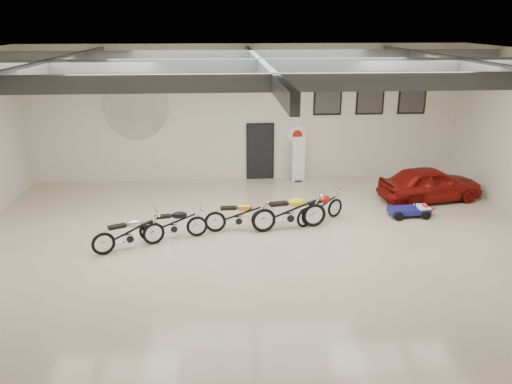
{
  "coord_description": "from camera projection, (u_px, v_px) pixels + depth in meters",
  "views": [
    {
      "loc": [
        -0.97,
        -12.32,
        5.8
      ],
      "look_at": [
        0.0,
        1.2,
        1.1
      ],
      "focal_mm": 35.0,
      "sensor_mm": 36.0,
      "label": 1
    }
  ],
  "objects": [
    {
      "name": "poster_mid",
      "position": [
        370.0,
        96.0,
        18.49
      ],
      "size": [
        1.05,
        0.08,
        1.35
      ],
      "primitive_type": null,
      "color": "black",
      "rests_on": "back_wall"
    },
    {
      "name": "motorcycle_gold",
      "position": [
        239.0,
        215.0,
        14.3
      ],
      "size": [
        1.94,
        0.67,
        1.0
      ],
      "primitive_type": null,
      "rotation": [
        0.0,
        0.0,
        0.04
      ],
      "color": "silver",
      "rests_on": "floor"
    },
    {
      "name": "door",
      "position": [
        260.0,
        152.0,
        18.87
      ],
      "size": [
        0.92,
        0.08,
        2.1
      ],
      "primitive_type": "cube",
      "color": "black",
      "rests_on": "back_wall"
    },
    {
      "name": "banner_stand",
      "position": [
        299.0,
        159.0,
        18.6
      ],
      "size": [
        0.5,
        0.24,
        1.76
      ],
      "primitive_type": null,
      "rotation": [
        0.0,
        0.0,
        0.1
      ],
      "color": "white",
      "rests_on": "floor"
    },
    {
      "name": "ceiling_beams",
      "position": [
        260.0,
        65.0,
        12.02
      ],
      "size": [
        15.8,
        11.8,
        0.32
      ],
      "primitive_type": null,
      "color": "slate",
      "rests_on": "ceiling"
    },
    {
      "name": "floor",
      "position": [
        259.0,
        244.0,
        13.57
      ],
      "size": [
        16.0,
        12.0,
        0.01
      ],
      "primitive_type": "cube",
      "color": "#C3B695",
      "rests_on": "ground"
    },
    {
      "name": "go_kart",
      "position": [
        413.0,
        208.0,
        15.43
      ],
      "size": [
        1.55,
        0.74,
        0.55
      ],
      "primitive_type": null,
      "rotation": [
        0.0,
        0.0,
        0.04
      ],
      "color": "navy",
      "rests_on": "floor"
    },
    {
      "name": "back_wall",
      "position": [
        247.0,
        114.0,
        18.41
      ],
      "size": [
        16.0,
        0.02,
        5.0
      ],
      "primitive_type": "cube",
      "color": "beige",
      "rests_on": "floor"
    },
    {
      "name": "vintage_car",
      "position": [
        430.0,
        184.0,
        16.72
      ],
      "size": [
        2.02,
        3.65,
        1.18
      ],
      "primitive_type": "imported",
      "rotation": [
        0.0,
        0.0,
        1.76
      ],
      "color": "maroon",
      "rests_on": "floor"
    },
    {
      "name": "logo_plaque",
      "position": [
        136.0,
        107.0,
        17.99
      ],
      "size": [
        2.3,
        0.06,
        1.16
      ],
      "primitive_type": null,
      "color": "silver",
      "rests_on": "back_wall"
    },
    {
      "name": "motorcycle_yellow",
      "position": [
        290.0,
        211.0,
        14.38
      ],
      "size": [
        2.29,
        1.09,
        1.15
      ],
      "primitive_type": null,
      "rotation": [
        0.0,
        0.0,
        0.19
      ],
      "color": "silver",
      "rests_on": "floor"
    },
    {
      "name": "motorcycle_silver",
      "position": [
        129.0,
        232.0,
        13.13
      ],
      "size": [
        1.99,
        1.34,
        1.0
      ],
      "primitive_type": null,
      "rotation": [
        0.0,
        0.0,
        0.43
      ],
      "color": "silver",
      "rests_on": "floor"
    },
    {
      "name": "poster_left",
      "position": [
        328.0,
        97.0,
        18.38
      ],
      "size": [
        1.05,
        0.08,
        1.35
      ],
      "primitive_type": null,
      "color": "black",
      "rests_on": "back_wall"
    },
    {
      "name": "poster_right",
      "position": [
        412.0,
        96.0,
        18.6
      ],
      "size": [
        1.05,
        0.08,
        1.35
      ],
      "primitive_type": null,
      "color": "black",
      "rests_on": "back_wall"
    },
    {
      "name": "ceiling",
      "position": [
        260.0,
        55.0,
        11.94
      ],
      "size": [
        16.0,
        12.0,
        0.01
      ],
      "primitive_type": "cube",
      "color": "slate",
      "rests_on": "back_wall"
    },
    {
      "name": "motorcycle_red",
      "position": [
        320.0,
        207.0,
        14.95
      ],
      "size": [
        1.84,
        1.49,
        0.95
      ],
      "primitive_type": null,
      "rotation": [
        0.0,
        0.0,
        0.59
      ],
      "color": "silver",
      "rests_on": "floor"
    },
    {
      "name": "oil_sign",
      "position": [
        297.0,
        135.0,
        18.75
      ],
      "size": [
        0.72,
        0.1,
        0.72
      ],
      "primitive_type": null,
      "color": "white",
      "rests_on": "back_wall"
    },
    {
      "name": "motorcycle_black",
      "position": [
        173.0,
        223.0,
        13.79
      ],
      "size": [
        1.93,
        0.9,
        0.96
      ],
      "primitive_type": null,
      "rotation": [
        0.0,
        0.0,
        0.18
      ],
      "color": "silver",
      "rests_on": "floor"
    }
  ]
}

